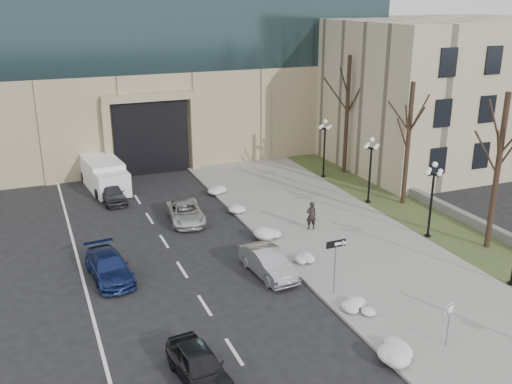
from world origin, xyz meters
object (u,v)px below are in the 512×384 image
(pedestrian, at_px, (311,215))
(lamppost_b, at_px, (432,190))
(keep_sign, at_px, (449,316))
(lamppost_c, at_px, (371,161))
(car_a, at_px, (199,365))
(box_truck, at_px, (104,174))
(car_c, at_px, (109,267))
(car_e, at_px, (112,193))
(car_b, at_px, (268,263))
(car_d, at_px, (186,212))
(one_way_sign, at_px, (339,250))
(lamppost_d, at_px, (325,140))

(pedestrian, bearing_deg, lamppost_b, 156.04)
(keep_sign, xyz_separation_m, lamppost_c, (6.62, 16.07, 1.55))
(pedestrian, bearing_deg, keep_sign, 94.75)
(car_a, xyz_separation_m, box_truck, (0.07, 24.89, 0.38))
(car_c, distance_m, lamppost_b, 18.76)
(car_e, bearing_deg, car_b, -72.18)
(lamppost_b, bearing_deg, keep_sign, -124.69)
(car_e, bearing_deg, car_d, -59.23)
(car_d, distance_m, one_way_sign, 12.96)
(car_c, xyz_separation_m, box_truck, (1.93, 15.19, 0.40))
(car_b, relative_size, car_d, 0.94)
(car_d, height_order, lamppost_d, lamppost_d)
(lamppost_d, bearing_deg, pedestrian, -122.67)
(box_truck, bearing_deg, car_c, -102.88)
(pedestrian, bearing_deg, car_a, 54.43)
(car_c, distance_m, lamppost_d, 21.67)
(car_b, relative_size, lamppost_d, 0.88)
(car_b, height_order, car_c, car_b)
(box_truck, relative_size, one_way_sign, 2.41)
(car_a, distance_m, car_d, 16.35)
(car_e, bearing_deg, car_c, -103.43)
(pedestrian, xyz_separation_m, lamppost_c, (5.99, 2.84, 2.06))
(keep_sign, bearing_deg, box_truck, 99.63)
(pedestrian, bearing_deg, car_d, -26.19)
(car_c, height_order, car_d, car_c)
(pedestrian, distance_m, lamppost_b, 7.32)
(car_e, bearing_deg, car_a, -94.12)
(car_e, xyz_separation_m, pedestrian, (10.53, -9.99, 0.37))
(car_e, height_order, pedestrian, pedestrian)
(lamppost_b, bearing_deg, lamppost_d, 90.00)
(car_b, xyz_separation_m, car_e, (-5.71, 14.42, -0.05))
(keep_sign, relative_size, lamppost_d, 0.44)
(pedestrian, xyz_separation_m, box_truck, (-10.58, 13.50, 0.04))
(car_a, xyz_separation_m, lamppost_b, (16.63, 7.73, 2.40))
(car_a, height_order, car_b, car_b)
(car_c, height_order, lamppost_d, lamppost_d)
(one_way_sign, bearing_deg, pedestrian, 70.14)
(keep_sign, height_order, lamppost_c, lamppost_c)
(car_b, distance_m, car_c, 8.17)
(box_truck, height_order, lamppost_c, lamppost_c)
(car_a, xyz_separation_m, car_d, (3.91, 15.88, -0.05))
(car_a, xyz_separation_m, car_b, (5.83, 6.97, 0.03))
(pedestrian, xyz_separation_m, one_way_sign, (-2.56, -7.66, 1.40))
(car_b, height_order, lamppost_b, lamppost_b)
(car_e, relative_size, box_truck, 0.54)
(box_truck, relative_size, lamppost_d, 1.48)
(car_b, relative_size, lamppost_b, 0.88)
(car_c, xyz_separation_m, pedestrian, (12.51, 1.69, 0.36))
(car_b, xyz_separation_m, car_c, (-7.69, 2.74, -0.04))
(one_way_sign, distance_m, lamppost_d, 19.04)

